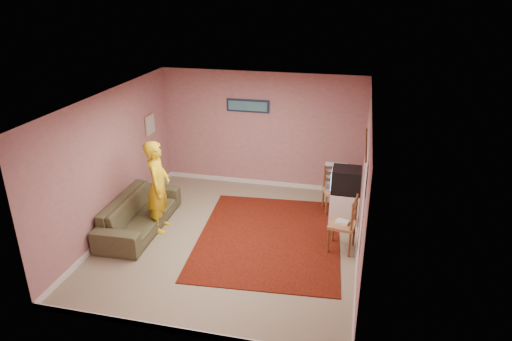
% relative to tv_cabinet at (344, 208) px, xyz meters
% --- Properties ---
extents(ground, '(5.00, 5.00, 0.00)m').
position_rel_tv_cabinet_xyz_m(ground, '(-1.95, -1.03, -0.35)').
color(ground, gray).
rests_on(ground, ground).
extents(wall_back, '(4.50, 0.02, 2.60)m').
position_rel_tv_cabinet_xyz_m(wall_back, '(-1.95, 1.47, 0.95)').
color(wall_back, '#B57777').
rests_on(wall_back, ground).
extents(wall_front, '(4.50, 0.02, 2.60)m').
position_rel_tv_cabinet_xyz_m(wall_front, '(-1.95, -3.53, 0.95)').
color(wall_front, '#B57777').
rests_on(wall_front, ground).
extents(wall_left, '(0.02, 5.00, 2.60)m').
position_rel_tv_cabinet_xyz_m(wall_left, '(-4.20, -1.03, 0.95)').
color(wall_left, '#B57777').
rests_on(wall_left, ground).
extents(wall_right, '(0.02, 5.00, 2.60)m').
position_rel_tv_cabinet_xyz_m(wall_right, '(0.30, -1.03, 0.95)').
color(wall_right, '#B57777').
rests_on(wall_right, ground).
extents(ceiling, '(4.50, 5.00, 0.02)m').
position_rel_tv_cabinet_xyz_m(ceiling, '(-1.95, -1.03, 2.25)').
color(ceiling, silver).
rests_on(ceiling, wall_back).
extents(baseboard_back, '(4.50, 0.02, 0.10)m').
position_rel_tv_cabinet_xyz_m(baseboard_back, '(-1.95, 1.46, -0.30)').
color(baseboard_back, silver).
rests_on(baseboard_back, ground).
extents(baseboard_front, '(4.50, 0.02, 0.10)m').
position_rel_tv_cabinet_xyz_m(baseboard_front, '(-1.95, -3.52, -0.30)').
color(baseboard_front, silver).
rests_on(baseboard_front, ground).
extents(baseboard_left, '(0.02, 5.00, 0.10)m').
position_rel_tv_cabinet_xyz_m(baseboard_left, '(-4.19, -1.03, -0.30)').
color(baseboard_left, silver).
rests_on(baseboard_left, ground).
extents(baseboard_right, '(0.02, 5.00, 0.10)m').
position_rel_tv_cabinet_xyz_m(baseboard_right, '(0.29, -1.03, -0.30)').
color(baseboard_right, silver).
rests_on(baseboard_right, ground).
extents(window, '(0.01, 1.10, 1.50)m').
position_rel_tv_cabinet_xyz_m(window, '(0.29, -1.93, 1.10)').
color(window, black).
rests_on(window, wall_right).
extents(curtain_sheer, '(0.01, 0.75, 2.10)m').
position_rel_tv_cabinet_xyz_m(curtain_sheer, '(0.28, -2.08, 0.90)').
color(curtain_sheer, white).
rests_on(curtain_sheer, wall_right).
extents(curtain_floral, '(0.01, 0.35, 2.10)m').
position_rel_tv_cabinet_xyz_m(curtain_floral, '(0.26, -1.38, 0.90)').
color(curtain_floral, silver).
rests_on(curtain_floral, wall_right).
extents(curtain_rod, '(0.02, 1.40, 0.02)m').
position_rel_tv_cabinet_xyz_m(curtain_rod, '(0.25, -1.93, 1.97)').
color(curtain_rod, brown).
rests_on(curtain_rod, wall_right).
extents(picture_back, '(0.95, 0.04, 0.28)m').
position_rel_tv_cabinet_xyz_m(picture_back, '(-2.25, 1.44, 1.50)').
color(picture_back, '#161F3C').
rests_on(picture_back, wall_back).
extents(picture_left, '(0.04, 0.38, 0.42)m').
position_rel_tv_cabinet_xyz_m(picture_left, '(-4.17, 0.57, 1.20)').
color(picture_left, tan).
rests_on(picture_left, wall_left).
extents(area_rug, '(2.78, 3.36, 0.02)m').
position_rel_tv_cabinet_xyz_m(area_rug, '(-1.29, -0.83, -0.34)').
color(area_rug, black).
rests_on(area_rug, ground).
extents(tv_cabinet, '(0.54, 0.50, 0.69)m').
position_rel_tv_cabinet_xyz_m(tv_cabinet, '(0.00, 0.00, 0.00)').
color(tv_cabinet, white).
rests_on(tv_cabinet, ground).
extents(crt_tv, '(0.55, 0.49, 0.46)m').
position_rel_tv_cabinet_xyz_m(crt_tv, '(-0.01, 0.00, 0.58)').
color(crt_tv, black).
rests_on(crt_tv, tv_cabinet).
extents(chair_a, '(0.51, 0.50, 0.51)m').
position_rel_tv_cabinet_xyz_m(chair_a, '(-0.23, 0.48, 0.23)').
color(chair_a, '#A97D52').
rests_on(chair_a, ground).
extents(dvd_player, '(0.37, 0.28, 0.06)m').
position_rel_tv_cabinet_xyz_m(dvd_player, '(-0.23, 0.48, 0.16)').
color(dvd_player, silver).
rests_on(dvd_player, chair_a).
extents(blue_throw, '(0.44, 0.06, 0.46)m').
position_rel_tv_cabinet_xyz_m(blue_throw, '(-0.23, 0.67, 0.41)').
color(blue_throw, '#8DC1E7').
rests_on(blue_throw, chair_a).
extents(chair_b, '(0.50, 0.51, 0.55)m').
position_rel_tv_cabinet_xyz_m(chair_b, '(0.00, -0.92, 0.27)').
color(chair_b, '#A97D52').
rests_on(chair_b, ground).
extents(game_console, '(0.25, 0.21, 0.04)m').
position_rel_tv_cabinet_xyz_m(game_console, '(0.00, -0.92, 0.19)').
color(game_console, white).
rests_on(game_console, chair_b).
extents(sofa, '(0.91, 2.19, 0.63)m').
position_rel_tv_cabinet_xyz_m(sofa, '(-3.75, -1.03, -0.03)').
color(sofa, brown).
rests_on(sofa, ground).
extents(person, '(0.55, 0.72, 1.75)m').
position_rel_tv_cabinet_xyz_m(person, '(-3.35, -0.96, 0.53)').
color(person, yellow).
rests_on(person, ground).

